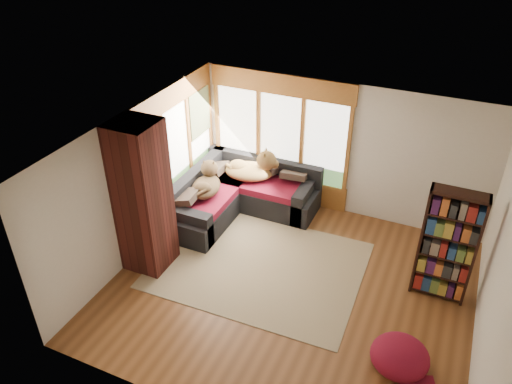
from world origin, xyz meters
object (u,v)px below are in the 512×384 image
Objects in this scene: sectional_sofa at (228,194)px; dog_brindle at (207,183)px; pouf at (400,356)px; dog_tan at (253,169)px; area_rug at (259,265)px; bookshelf at (447,246)px; brick_chimney at (143,198)px.

dog_brindle is (-0.19, -0.49, 0.46)m from sectional_sofa.
pouf is 0.84× the size of dog_brindle.
pouf is 0.72× the size of dog_tan.
dog_brindle reaches higher than sectional_sofa.
sectional_sofa is 1.91m from area_rug.
pouf is at bearing -99.59° from bookshelf.
bookshelf is (2.82, 0.52, 0.94)m from area_rug.
brick_chimney reaches higher than bookshelf.
sectional_sofa is at bearing 77.71° from brick_chimney.
brick_chimney is 2.53m from dog_tan.
area_rug is 3.02m from bookshelf.
dog_brindle reaches higher than area_rug.
bookshelf is at bearing -13.98° from sectional_sofa.
brick_chimney is 1.67m from dog_brindle.
bookshelf reaches higher than dog_brindle.
sectional_sofa is 0.65× the size of area_rug.
bookshelf is at bearing 10.49° from area_rug.
dog_brindle is at bearing -142.33° from dog_tan.
pouf is at bearing -35.68° from sectional_sofa.
dog_brindle is (-0.60, -0.77, -0.04)m from dog_tan.
brick_chimney is 4.42m from pouf.
dog_brindle is at bearing 152.87° from pouf.
area_rug is at bearing -49.61° from sectional_sofa.
dog_tan reaches higher than pouf.
pouf is (-0.28, -1.67, -0.72)m from bookshelf.
sectional_sofa is 0.71m from dog_tan.
brick_chimney is at bearing -165.41° from bookshelf.
area_rug is at bearing -77.07° from dog_tan.
dog_brindle is at bearing 148.28° from area_rug.
bookshelf reaches higher than area_rug.
dog_brindle is at bearing 174.97° from bookshelf.
bookshelf is 1.74× the size of dog_tan.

